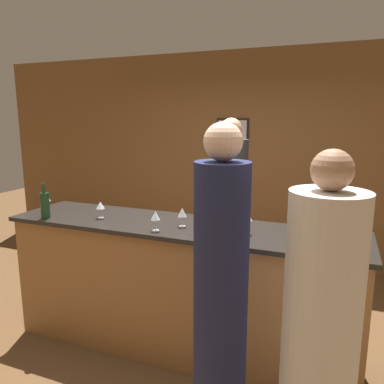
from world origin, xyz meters
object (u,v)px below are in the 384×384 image
wine_bottle_0 (45,205)px  bartender (229,224)px  guest_0 (320,339)px  guest_1 (220,305)px

wine_bottle_0 → bartender: bearing=38.1°
bartender → guest_0: bearing=120.7°
guest_0 → wine_bottle_0: 2.36m
guest_1 → wine_bottle_0: (-1.73, 0.55, 0.30)m
bartender → guest_1: (0.41, -1.58, 0.00)m
bartender → guest_0: (0.94, -1.59, -0.08)m
bartender → wine_bottle_0: (-1.32, -1.03, 0.30)m
guest_0 → guest_1: 0.54m
bartender → guest_1: bearing=104.5°
guest_1 → guest_0: bearing=-0.7°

